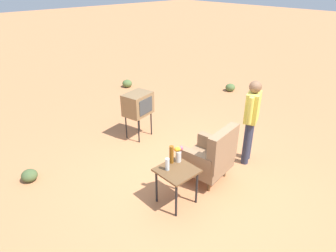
# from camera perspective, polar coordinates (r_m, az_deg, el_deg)

# --- Properties ---
(ground_plane) EXTENTS (60.00, 60.00, 0.00)m
(ground_plane) POSITION_cam_1_polar(r_m,az_deg,el_deg) (5.54, 4.80, -9.67)
(ground_plane) COLOR #C17A4C
(armchair) EXTENTS (0.87, 0.88, 1.06)m
(armchair) POSITION_cam_1_polar(r_m,az_deg,el_deg) (5.24, 8.09, -5.67)
(armchair) COLOR brown
(armchair) RESTS_ON ground
(side_table) EXTENTS (0.56, 0.56, 0.63)m
(side_table) POSITION_cam_1_polar(r_m,az_deg,el_deg) (4.68, 1.67, -9.23)
(side_table) COLOR black
(side_table) RESTS_ON ground
(tv_on_stand) EXTENTS (0.68, 0.56, 1.03)m
(tv_on_stand) POSITION_cam_1_polar(r_m,az_deg,el_deg) (6.52, -5.75, 4.13)
(tv_on_stand) COLOR black
(tv_on_stand) RESTS_ON ground
(person_standing) EXTENTS (0.53, 0.34, 1.64)m
(person_standing) POSITION_cam_1_polar(r_m,az_deg,el_deg) (5.73, 15.54, 1.59)
(person_standing) COLOR #2D3347
(person_standing) RESTS_ON ground
(bottle_tall_amber) EXTENTS (0.07, 0.07, 0.30)m
(bottle_tall_amber) POSITION_cam_1_polar(r_m,az_deg,el_deg) (4.70, 0.67, -5.45)
(bottle_tall_amber) COLOR brown
(bottle_tall_amber) RESTS_ON side_table
(bottle_short_clear) EXTENTS (0.06, 0.06, 0.20)m
(bottle_short_clear) POSITION_cam_1_polar(r_m,az_deg,el_deg) (4.56, -0.12, -7.30)
(bottle_short_clear) COLOR silver
(bottle_short_clear) RESTS_ON side_table
(flower_vase) EXTENTS (0.15, 0.10, 0.27)m
(flower_vase) POSITION_cam_1_polar(r_m,az_deg,el_deg) (4.73, 2.00, -5.23)
(flower_vase) COLOR silver
(flower_vase) RESTS_ON side_table
(shrub_near) EXTENTS (0.30, 0.30, 0.23)m
(shrub_near) POSITION_cam_1_polar(r_m,az_deg,el_deg) (9.68, 11.77, 7.20)
(shrub_near) COLOR #516B38
(shrub_near) RESTS_ON ground
(shrub_mid) EXTENTS (0.28, 0.28, 0.21)m
(shrub_mid) POSITION_cam_1_polar(r_m,az_deg,el_deg) (5.92, -24.86, -8.53)
(shrub_mid) COLOR #475B33
(shrub_mid) RESTS_ON ground
(shrub_far) EXTENTS (0.31, 0.31, 0.24)m
(shrub_far) POSITION_cam_1_polar(r_m,az_deg,el_deg) (9.92, -7.77, 8.04)
(shrub_far) COLOR #516B38
(shrub_far) RESTS_ON ground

